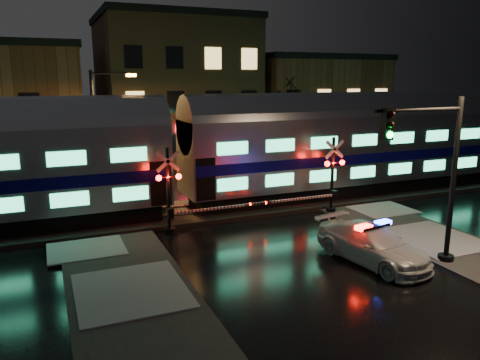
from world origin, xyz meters
name	(u,v)px	position (x,y,z in m)	size (l,w,h in m)	color
ground	(268,240)	(0.00, 0.00, 0.00)	(120.00, 120.00, 0.00)	black
ballast	(227,208)	(0.00, 5.00, 0.12)	(90.00, 4.20, 0.24)	black
sidewalk_left	(151,338)	(-6.50, -6.00, 0.06)	(4.00, 20.00, 0.12)	#2D2D2D
building_mid	(174,92)	(2.00, 22.50, 5.75)	(12.00, 11.00, 11.50)	brown
building_right	(307,106)	(15.00, 22.00, 4.25)	(12.00, 10.00, 8.50)	brown
train	(175,151)	(-2.78, 5.00, 3.38)	(51.00, 3.12, 5.92)	black
police_car	(372,244)	(2.54, -3.82, 0.71)	(2.74, 5.10, 1.57)	silver
crossing_signal_right	(327,183)	(4.47, 2.30, 1.65)	(5.65, 0.65, 4.00)	black
crossing_signal_left	(177,199)	(-3.45, 2.30, 1.64)	(5.60, 0.65, 3.97)	black
traffic_light	(434,180)	(4.12, -5.04, 3.35)	(4.07, 0.72, 6.30)	black
streetlight	(99,128)	(-5.90, 9.00, 4.25)	(2.46, 0.26, 7.36)	black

